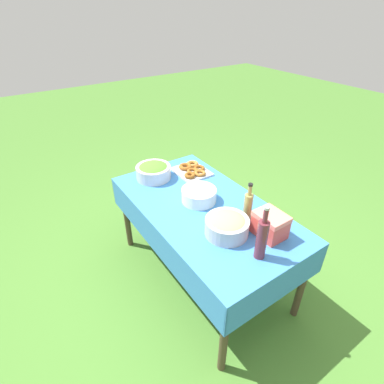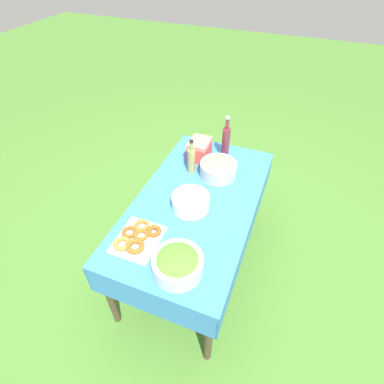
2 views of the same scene
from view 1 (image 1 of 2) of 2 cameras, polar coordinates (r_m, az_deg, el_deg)
ground_plane at (r=2.62m, az=1.92°, el=-15.38°), size 14.00×14.00×0.00m
picnic_table at (r=2.20m, az=2.22°, el=-4.69°), size 1.48×0.81×0.71m
salad_bowl at (r=2.47m, az=-7.37°, el=4.04°), size 0.28×0.28×0.13m
pasta_bowl at (r=1.88m, az=6.67°, el=-6.25°), size 0.27×0.27×0.13m
donut_platter at (r=2.55m, az=-0.01°, el=4.18°), size 0.30×0.26×0.05m
plate_stack at (r=2.17m, az=1.34°, el=-0.59°), size 0.25×0.25×0.10m
olive_oil_bottle at (r=1.99m, az=10.61°, el=-2.63°), size 0.06×0.06×0.28m
wine_bottle at (r=1.71m, az=13.16°, el=-8.54°), size 0.06×0.06×0.35m
cooler_box at (r=1.91m, az=14.66°, el=-6.06°), size 0.19×0.16×0.16m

